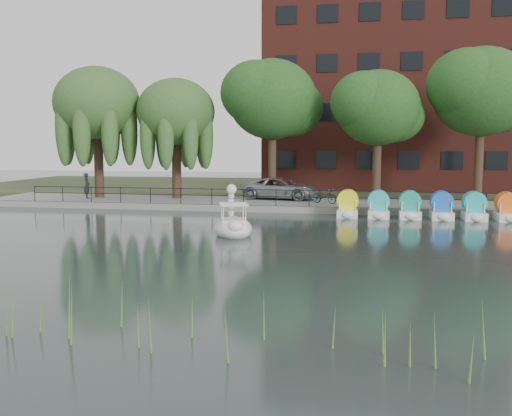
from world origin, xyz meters
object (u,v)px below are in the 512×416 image
(bicycle, at_px, (325,195))
(swan_boat, at_px, (233,224))
(pedestrian, at_px, (87,184))
(minivan, at_px, (281,187))

(bicycle, bearing_deg, swan_boat, -168.16)
(bicycle, relative_size, pedestrian, 0.87)
(minivan, xyz_separation_m, bicycle, (3.04, -2.15, -0.33))
(pedestrian, bearing_deg, bicycle, -111.07)
(bicycle, bearing_deg, minivan, 84.26)
(minivan, xyz_separation_m, swan_boat, (-0.37, -12.89, -0.74))
(bicycle, distance_m, swan_boat, 11.28)
(minivan, relative_size, bicycle, 3.48)
(minivan, bearing_deg, pedestrian, 106.82)
(minivan, height_order, bicycle, minivan)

